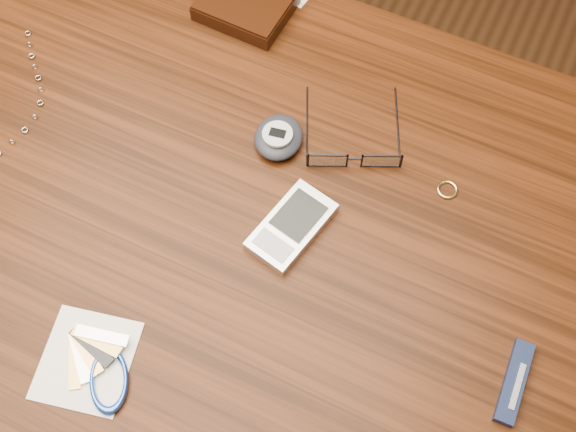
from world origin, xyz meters
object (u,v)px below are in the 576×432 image
at_px(pda_phone, 292,226).
at_px(pedometer, 279,137).
at_px(desk, 236,246).
at_px(eyeglasses, 354,156).
at_px(wallet_and_card, 247,4).
at_px(pocket_knife, 514,382).
at_px(notepad_keys, 98,368).

distance_m(pda_phone, pedometer, 0.12).
bearing_deg(desk, eyeglasses, 49.44).
height_order(wallet_and_card, eyeglasses, same).
bearing_deg(pda_phone, eyeglasses, 76.14).
bearing_deg(wallet_and_card, pocket_knife, -34.96).
distance_m(eyeglasses, pedometer, 0.09).
bearing_deg(desk, wallet_and_card, 113.20).
bearing_deg(desk, pda_phone, 5.14).
height_order(pda_phone, pedometer, pedometer).
bearing_deg(pocket_knife, wallet_and_card, 145.04).
bearing_deg(wallet_and_card, eyeglasses, -35.13).
bearing_deg(pda_phone, notepad_keys, -115.85).
distance_m(desk, pedometer, 0.15).
distance_m(wallet_and_card, pda_phone, 0.33).
bearing_deg(eyeglasses, pda_phone, -103.86).
height_order(notepad_keys, pocket_knife, same).
xyz_separation_m(wallet_and_card, notepad_keys, (0.08, -0.49, -0.01)).
relative_size(pda_phone, notepad_keys, 0.88).
height_order(eyeglasses, pda_phone, eyeglasses).
height_order(pda_phone, pocket_knife, pda_phone).
xyz_separation_m(pedometer, pocket_knife, (0.34, -0.16, -0.01)).
bearing_deg(pda_phone, desk, -174.86).
relative_size(pedometer, notepad_keys, 0.58).
relative_size(pda_phone, pocket_knife, 1.27).
bearing_deg(pda_phone, pedometer, 122.98).
height_order(wallet_and_card, pedometer, pedometer).
xyz_separation_m(eyeglasses, pedometer, (-0.09, -0.01, 0.00)).
bearing_deg(pocket_knife, pda_phone, 167.55).
relative_size(wallet_and_card, eyeglasses, 0.98).
xyz_separation_m(pda_phone, pedometer, (-0.06, 0.10, 0.00)).
bearing_deg(pocket_knife, notepad_keys, -156.67).
bearing_deg(notepad_keys, pocket_knife, 23.33).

